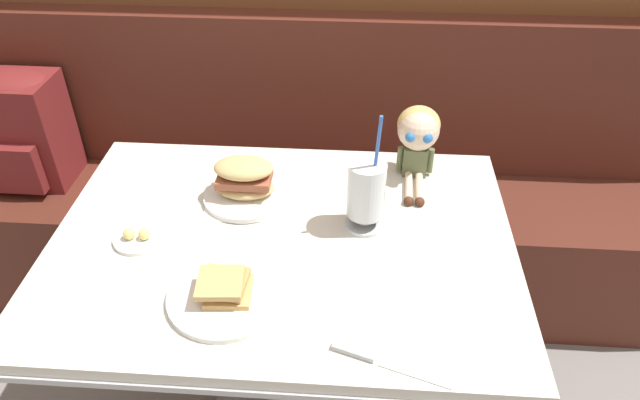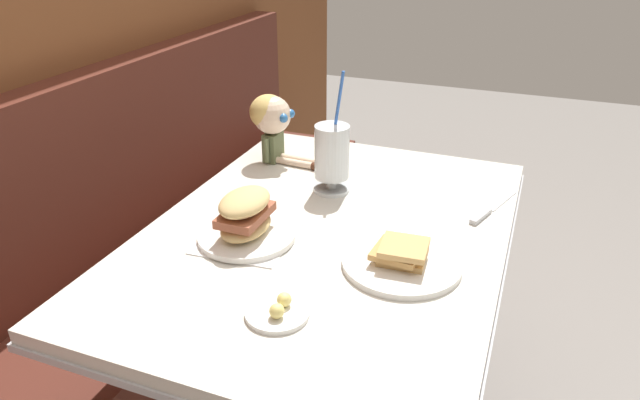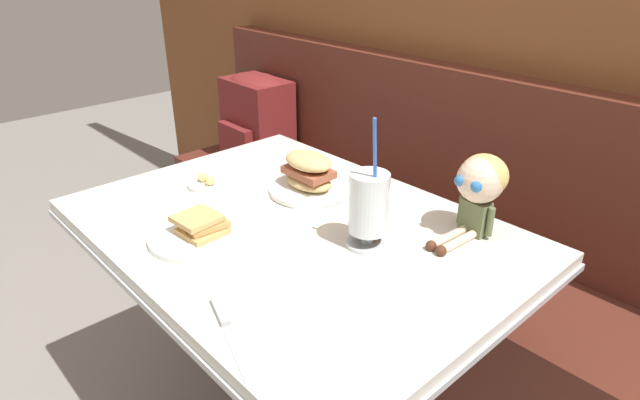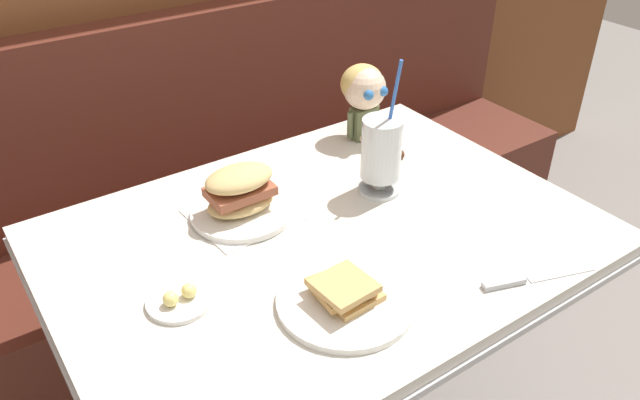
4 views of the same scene
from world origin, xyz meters
The scene contains 10 objects.
wood_panel_wall centered at (0.00, 1.05, 1.20)m, with size 4.40×0.08×2.40m, color brown.
booth_bench centered at (0.00, 0.81, 0.33)m, with size 2.60×0.48×1.00m.
diner_table centered at (0.00, 0.18, 0.54)m, with size 1.11×0.81×0.74m.
toast_plate centered at (-0.09, -0.02, 0.76)m, with size 0.25×0.25×0.06m.
milkshake_glass centered at (0.19, 0.24, 0.84)m, with size 0.10×0.10×0.32m.
sandwich_plate centered at (-0.11, 0.33, 0.79)m, with size 0.22×0.22×0.12m.
butter_saucer centered at (-0.34, 0.15, 0.75)m, with size 0.12×0.12×0.04m.
butter_knife centered at (0.21, -0.16, 0.74)m, with size 0.23×0.09×0.01m.
seated_doll centered at (0.33, 0.47, 0.87)m, with size 0.12×0.22×0.20m.
backpack centered at (-0.97, 0.78, 0.66)m, with size 0.30×0.25×0.41m.
Camera 3 is at (0.91, -0.56, 1.38)m, focal length 30.11 mm.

